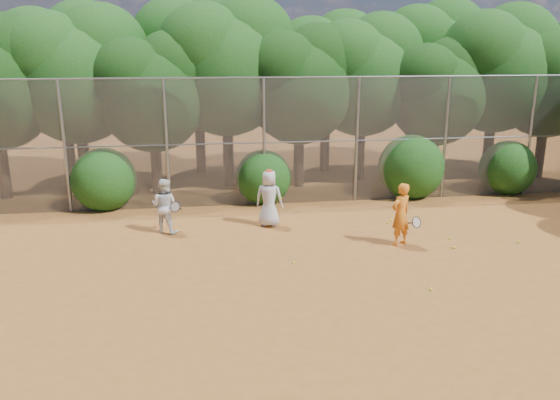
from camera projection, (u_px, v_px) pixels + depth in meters
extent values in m
plane|color=brown|center=(341.00, 276.00, 12.04)|extent=(80.00, 80.00, 0.00)
cylinder|color=gray|center=(65.00, 147.00, 16.26)|extent=(0.09, 0.09, 4.00)
cylinder|color=gray|center=(167.00, 145.00, 16.68)|extent=(0.09, 0.09, 4.00)
cylinder|color=gray|center=(264.00, 143.00, 17.09)|extent=(0.09, 0.09, 4.00)
cylinder|color=gray|center=(357.00, 140.00, 17.50)|extent=(0.09, 0.09, 4.00)
cylinder|color=gray|center=(445.00, 138.00, 17.91)|extent=(0.09, 0.09, 4.00)
cylinder|color=gray|center=(530.00, 136.00, 18.32)|extent=(0.09, 0.09, 4.00)
cylinder|color=gray|center=(296.00, 77.00, 16.68)|extent=(20.00, 0.05, 0.05)
cylinder|color=gray|center=(296.00, 142.00, 17.22)|extent=(20.00, 0.04, 0.04)
cube|color=slate|center=(296.00, 142.00, 17.22)|extent=(20.00, 0.02, 4.00)
cylinder|color=black|center=(3.00, 163.00, 18.05)|extent=(0.38, 0.38, 2.38)
sphere|color=black|center=(18.00, 60.00, 17.63)|extent=(3.05, 3.05, 3.05)
cylinder|color=black|center=(84.00, 156.00, 18.85)|extent=(0.38, 0.38, 2.52)
sphere|color=#144110|center=(77.00, 83.00, 18.18)|extent=(4.03, 4.03, 4.03)
sphere|color=#144110|center=(101.00, 52.00, 18.40)|extent=(3.23, 3.23, 3.23)
sphere|color=#144110|center=(49.00, 58.00, 17.58)|extent=(3.02, 3.02, 3.02)
cylinder|color=black|center=(156.00, 163.00, 18.57)|extent=(0.36, 0.36, 2.17)
sphere|color=black|center=(152.00, 100.00, 18.00)|extent=(3.47, 3.47, 3.47)
sphere|color=black|center=(173.00, 72.00, 18.19)|extent=(2.78, 2.78, 2.78)
sphere|color=black|center=(131.00, 79.00, 17.48)|extent=(2.60, 2.60, 2.60)
cylinder|color=black|center=(228.00, 149.00, 19.80)|extent=(0.39, 0.39, 2.66)
sphere|color=#144110|center=(226.00, 75.00, 19.10)|extent=(4.26, 4.26, 4.26)
sphere|color=#144110|center=(249.00, 44.00, 19.33)|extent=(3.40, 3.40, 3.40)
sphere|color=#144110|center=(204.00, 50.00, 18.46)|extent=(3.19, 3.19, 3.19)
cylinder|color=black|center=(299.00, 155.00, 19.62)|extent=(0.37, 0.37, 2.27)
sphere|color=black|center=(299.00, 92.00, 19.02)|extent=(3.64, 3.64, 3.64)
sphere|color=black|center=(318.00, 65.00, 19.22)|extent=(2.91, 2.91, 2.91)
sphere|color=black|center=(282.00, 71.00, 18.48)|extent=(2.73, 2.73, 2.73)
cylinder|color=black|center=(360.00, 147.00, 20.70)|extent=(0.38, 0.38, 2.45)
sphere|color=#144110|center=(362.00, 83.00, 20.06)|extent=(3.92, 3.92, 3.92)
sphere|color=#144110|center=(381.00, 55.00, 20.27)|extent=(3.14, 3.14, 3.14)
sphere|color=#144110|center=(347.00, 61.00, 19.47)|extent=(2.94, 2.94, 2.94)
cylinder|color=black|center=(433.00, 155.00, 20.14)|extent=(0.36, 0.36, 2.10)
sphere|color=black|center=(437.00, 99.00, 19.58)|extent=(3.36, 3.36, 3.36)
sphere|color=black|center=(453.00, 74.00, 19.77)|extent=(2.69, 2.69, 2.69)
sphere|color=black|center=(426.00, 80.00, 19.08)|extent=(2.52, 2.52, 2.52)
cylinder|color=black|center=(489.00, 144.00, 20.99)|extent=(0.39, 0.39, 2.59)
sphere|color=#144110|center=(496.00, 77.00, 20.30)|extent=(4.14, 4.14, 4.14)
sphere|color=#144110|center=(513.00, 48.00, 20.53)|extent=(3.32, 3.32, 3.32)
sphere|color=#144110|center=(484.00, 54.00, 19.68)|extent=(3.11, 3.11, 3.11)
cylinder|color=black|center=(541.00, 148.00, 21.01)|extent=(0.37, 0.37, 2.31)
sphere|color=black|center=(549.00, 88.00, 20.40)|extent=(3.70, 3.70, 3.70)
sphere|color=black|center=(540.00, 68.00, 19.85)|extent=(2.77, 2.77, 2.77)
cylinder|color=black|center=(69.00, 144.00, 20.89)|extent=(0.39, 0.39, 2.62)
sphere|color=#144110|center=(61.00, 75.00, 20.19)|extent=(4.20, 4.20, 4.20)
sphere|color=#144110|center=(84.00, 46.00, 20.43)|extent=(3.36, 3.36, 3.36)
sphere|color=#144110|center=(35.00, 52.00, 19.57)|extent=(3.15, 3.15, 3.15)
cylinder|color=black|center=(200.00, 138.00, 21.74)|extent=(0.40, 0.40, 2.80)
sphere|color=#144110|center=(197.00, 67.00, 21.00)|extent=(4.48, 4.48, 4.48)
sphere|color=#144110|center=(219.00, 37.00, 21.25)|extent=(3.58, 3.58, 3.58)
sphere|color=#144110|center=(175.00, 43.00, 20.33)|extent=(3.36, 3.36, 3.36)
cylinder|color=black|center=(325.00, 140.00, 22.08)|extent=(0.38, 0.38, 2.52)
sphere|color=#144110|center=(326.00, 78.00, 21.42)|extent=(4.03, 4.03, 4.03)
sphere|color=#144110|center=(344.00, 51.00, 21.64)|extent=(3.23, 3.23, 3.23)
sphere|color=#144110|center=(310.00, 57.00, 20.81)|extent=(3.02, 3.02, 3.02)
cylinder|color=black|center=(425.00, 133.00, 23.24)|extent=(0.40, 0.40, 2.73)
sphere|color=#144110|center=(430.00, 68.00, 22.52)|extent=(4.37, 4.37, 4.37)
sphere|color=#144110|center=(447.00, 41.00, 22.76)|extent=(3.49, 3.49, 3.49)
sphere|color=#144110|center=(416.00, 47.00, 21.87)|extent=(3.28, 3.28, 3.28)
sphere|color=#144110|center=(104.00, 177.00, 16.96)|extent=(2.00, 2.00, 2.00)
sphere|color=#144110|center=(263.00, 175.00, 17.67)|extent=(1.80, 1.80, 1.80)
sphere|color=#144110|center=(411.00, 164.00, 18.30)|extent=(2.20, 2.20, 2.20)
sphere|color=#144110|center=(508.00, 165.00, 18.82)|extent=(1.90, 1.90, 1.90)
imported|color=orange|center=(401.00, 214.00, 13.76)|extent=(0.70, 0.61, 1.62)
torus|color=black|center=(416.00, 222.00, 13.66)|extent=(0.33, 0.24, 0.29)
cylinder|color=black|center=(410.00, 223.00, 13.85)|extent=(0.14, 0.26, 0.13)
imported|color=silver|center=(269.00, 198.00, 15.26)|extent=(0.92, 0.77, 1.61)
ellipsoid|color=red|center=(269.00, 172.00, 15.05)|extent=(0.22, 0.22, 0.13)
sphere|color=yellow|center=(281.00, 198.00, 15.10)|extent=(0.07, 0.07, 0.07)
imported|color=white|center=(164.00, 206.00, 14.73)|extent=(0.90, 0.82, 1.50)
torus|color=black|center=(175.00, 207.00, 14.47)|extent=(0.34, 0.27, 0.28)
cylinder|color=black|center=(179.00, 208.00, 14.68)|extent=(0.15, 0.25, 0.15)
sphere|color=yellow|center=(450.00, 238.00, 14.35)|extent=(0.07, 0.07, 0.07)
sphere|color=yellow|center=(391.00, 220.00, 15.84)|extent=(0.07, 0.07, 0.07)
sphere|color=yellow|center=(431.00, 289.00, 11.31)|extent=(0.07, 0.07, 0.07)
sphere|color=yellow|center=(518.00, 242.00, 14.08)|extent=(0.07, 0.07, 0.07)
sphere|color=yellow|center=(293.00, 262.00, 12.74)|extent=(0.07, 0.07, 0.07)
sphere|color=yellow|center=(388.00, 223.00, 15.61)|extent=(0.07, 0.07, 0.07)
sphere|color=yellow|center=(454.00, 247.00, 13.70)|extent=(0.07, 0.07, 0.07)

